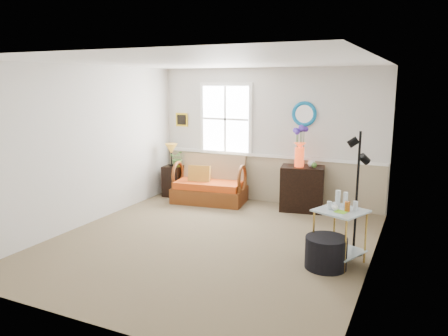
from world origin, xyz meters
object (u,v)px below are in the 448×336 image
at_px(cabinet, 302,189).
at_px(floor_lamp, 357,194).
at_px(lamp_stand, 173,181).
at_px(loveseat, 210,180).
at_px(ottoman, 326,253).
at_px(side_table, 339,236).

distance_m(cabinet, floor_lamp, 2.15).
bearing_deg(cabinet, floor_lamp, -65.91).
relative_size(lamp_stand, cabinet, 0.77).
height_order(loveseat, floor_lamp, floor_lamp).
bearing_deg(floor_lamp, ottoman, -126.67).
relative_size(cabinet, ottoman, 1.56).
distance_m(loveseat, ottoman, 3.50).
bearing_deg(lamp_stand, side_table, -28.02).
relative_size(cabinet, side_table, 1.15).
relative_size(loveseat, cabinet, 1.68).
height_order(lamp_stand, floor_lamp, floor_lamp).
relative_size(loveseat, floor_lamp, 0.81).
bearing_deg(cabinet, lamp_stand, 171.58).
bearing_deg(loveseat, cabinet, -1.06).
distance_m(cabinet, ottoman, 2.56).
height_order(cabinet, floor_lamp, floor_lamp).
xyz_separation_m(lamp_stand, floor_lamp, (3.90, -1.61, 0.53)).
bearing_deg(ottoman, lamp_stand, 148.39).
bearing_deg(cabinet, loveseat, 176.07).
height_order(cabinet, side_table, cabinet).
distance_m(cabinet, side_table, 2.38).
xyz_separation_m(side_table, floor_lamp, (0.13, 0.40, 0.49)).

